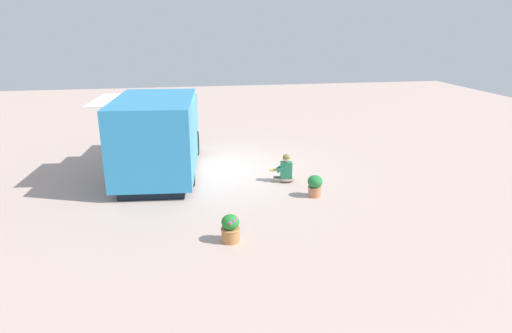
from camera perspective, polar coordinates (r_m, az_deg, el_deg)
The scene contains 5 objects.
ground_plane at distance 14.93m, azimuth -4.05°, elevation -0.02°, with size 40.00×40.00×0.00m, color #BDA295.
food_truck at distance 14.44m, azimuth -12.42°, elevation 3.99°, with size 3.25×5.73×2.52m.
person_customer at distance 13.45m, azimuth 3.80°, elevation -0.51°, with size 0.80×0.52×0.87m.
planter_flowering_near at distance 9.82m, azimuth -3.33°, elevation -8.00°, with size 0.43×0.43×0.64m.
planter_flowering_far at distance 12.37m, azimuth 7.64°, elevation -2.43°, with size 0.42×0.42×0.62m.
Camera 1 is at (-1.41, -14.12, 4.64)m, focal length 30.82 mm.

